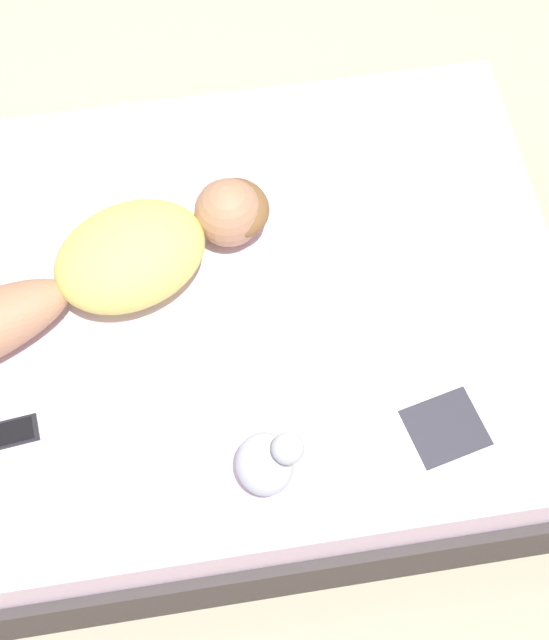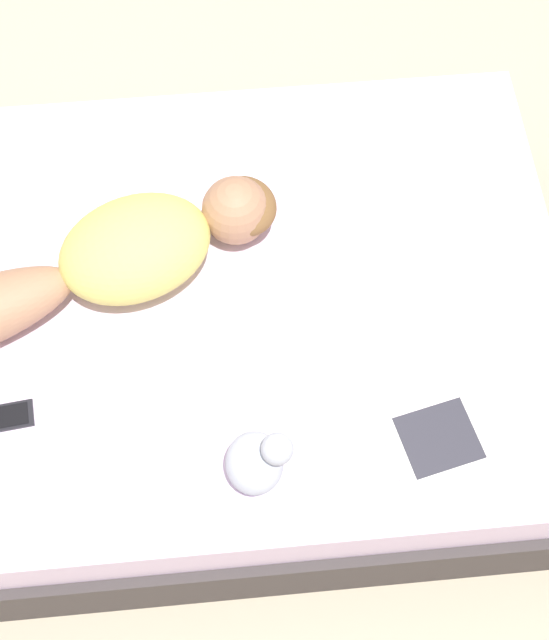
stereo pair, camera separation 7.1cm
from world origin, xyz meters
name	(u,v)px [view 2 (the right image)]	position (x,y,z in m)	size (l,w,h in m)	color
ground_plane	(207,366)	(0.00, 0.00, 0.00)	(12.00, 12.00, 0.00)	#B7A88E
bed	(201,334)	(0.00, 0.00, 0.25)	(1.56, 2.24, 0.52)	#383333
person	(97,265)	(-0.07, -0.27, 0.62)	(0.63, 1.28, 0.21)	#A37556
open_magazine	(420,394)	(0.37, 0.60, 0.52)	(0.60, 0.40, 0.01)	white
cell_phone	(6,417)	(0.34, -0.53, 0.52)	(0.09, 0.15, 0.01)	black
plush_toy	(258,461)	(0.55, 0.14, 0.60)	(0.17, 0.17, 0.21)	#B2BCCC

